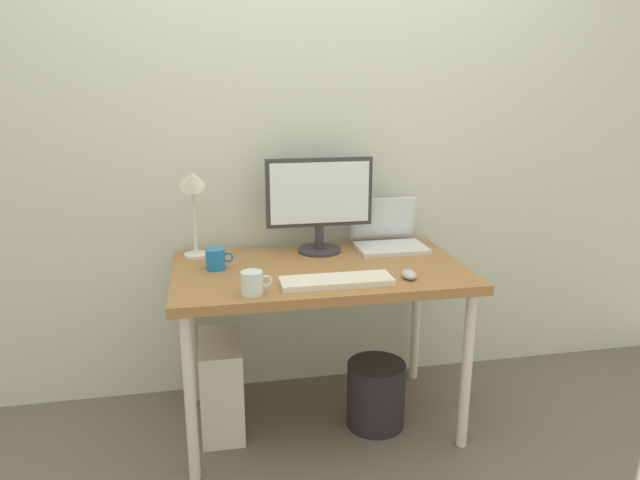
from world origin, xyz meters
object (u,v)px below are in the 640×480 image
laptop (388,235)px  wastebasket (376,394)px  desk (320,282)px  computer_tower (221,384)px  keyboard (336,281)px  monitor (319,200)px  mouse (409,274)px  glass_cup (252,283)px  coffee_mug (216,259)px  desk_lamp (193,193)px

laptop → wastebasket: size_ratio=1.07×
desk → computer_tower: desk is taller
keyboard → computer_tower: keyboard is taller
monitor → computer_tower: bearing=-158.2°
monitor → desk: bearing=-100.4°
mouse → glass_cup: 0.63m
coffee_mug → desk: bearing=-7.6°
laptop → coffee_mug: 0.84m
mouse → laptop: bearing=83.0°
monitor → wastebasket: size_ratio=1.63×
laptop → coffee_mug: bearing=-167.0°
laptop → desk_lamp: desk_lamp is taller
laptop → desk: bearing=-147.0°
glass_cup → computer_tower: bearing=112.8°
desk_lamp → glass_cup: (0.21, -0.50, -0.25)m
keyboard → computer_tower: size_ratio=1.05×
desk → wastebasket: 0.58m
mouse → computer_tower: 0.97m
desk → mouse: mouse is taller
desk → monitor: size_ratio=2.54×
coffee_mug → glass_cup: glass_cup is taller
keyboard → mouse: bearing=1.3°
computer_tower → monitor: bearing=21.8°
desk → desk_lamp: desk_lamp is taller
mouse → coffee_mug: coffee_mug is taller
laptop → coffee_mug: size_ratio=2.75×
keyboard → computer_tower: bearing=150.9°
desk → computer_tower: 0.64m
desk → desk_lamp: 0.68m
glass_cup → desk: bearing=41.7°
laptop → keyboard: size_ratio=0.73×
coffee_mug → monitor: bearing=19.7°
desk_lamp → mouse: desk_lamp is taller
monitor → wastebasket: bearing=-56.9°
monitor → computer_tower: size_ratio=1.16×
desk → keyboard: 0.24m
monitor → glass_cup: bearing=-124.8°
glass_cup → computer_tower: glass_cup is taller
keyboard → coffee_mug: coffee_mug is taller
laptop → mouse: (-0.06, -0.46, -0.04)m
glass_cup → desk_lamp: bearing=112.7°
mouse → computer_tower: size_ratio=0.21×
desk → keyboard: (0.02, -0.22, 0.08)m
wastebasket → laptop: bearing=66.8°
keyboard → mouse: 0.30m
desk_lamp → glass_cup: 0.60m
desk → glass_cup: 0.43m
glass_cup → monitor: bearing=55.2°
mouse → coffee_mug: size_ratio=0.77×
desk_lamp → wastebasket: size_ratio=1.41×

